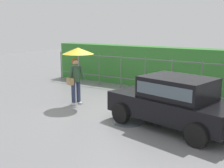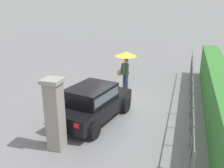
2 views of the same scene
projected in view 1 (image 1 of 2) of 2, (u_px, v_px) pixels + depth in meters
The scene contains 6 objects.
ground_plane at pixel (121, 110), 10.03m from camera, with size 40.00×40.00×0.00m, color slate.
car at pixel (174, 100), 8.25m from camera, with size 3.97×2.48×1.48m.
pedestrian at pixel (77, 60), 10.43m from camera, with size 1.14×1.14×2.11m.
fence_section at pixel (158, 74), 12.51m from camera, with size 11.33×0.05×1.50m.
hedge_row at pixel (167, 68), 13.35m from camera, with size 12.28×0.90×1.90m, color #387F33.
puddle_near at pixel (128, 122), 8.76m from camera, with size 0.95×0.95×0.00m, color #4C545B.
Camera 1 is at (4.95, -8.28, 2.92)m, focal length 46.26 mm.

